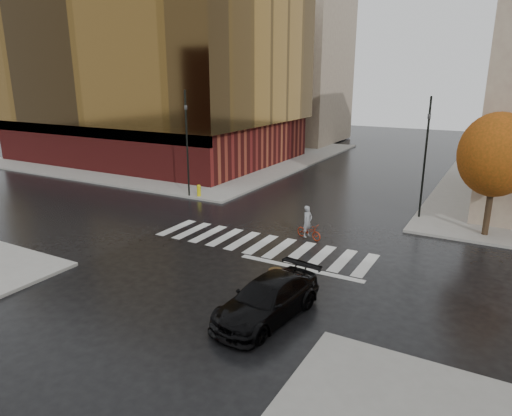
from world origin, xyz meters
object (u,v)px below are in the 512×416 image
at_px(cyclist, 308,228).
at_px(traffic_light_nw, 187,137).
at_px(traffic_light_ne, 426,150).
at_px(fire_hydrant, 199,190).
at_px(sedan, 267,299).

xyz_separation_m(cyclist, traffic_light_nw, (-10.79, 3.80, 3.70)).
bearing_deg(traffic_light_ne, traffic_light_nw, 28.94).
xyz_separation_m(cyclist, traffic_light_ne, (4.51, 6.50, 3.57)).
bearing_deg(fire_hydrant, traffic_light_ne, 9.73).
relative_size(traffic_light_ne, fire_hydrant, 8.58).
bearing_deg(sedan, fire_hydrant, 142.61).
height_order(cyclist, traffic_light_ne, traffic_light_ne).
relative_size(cyclist, traffic_light_ne, 0.25).
bearing_deg(traffic_light_nw, traffic_light_ne, 101.37).
height_order(sedan, traffic_light_ne, traffic_light_ne).
distance_m(cyclist, fire_hydrant, 10.83).
bearing_deg(sedan, cyclist, 111.54).
height_order(traffic_light_ne, fire_hydrant, traffic_light_ne).
distance_m(traffic_light_ne, fire_hydrant, 15.22).
height_order(traffic_light_nw, traffic_light_ne, traffic_light_nw).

